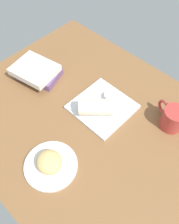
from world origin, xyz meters
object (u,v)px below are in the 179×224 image
object	(u,v)px
sauce_cup	(110,97)
coffee_mug	(173,118)
square_plate	(102,107)
book_stack	(37,71)
round_plate	(51,166)
scone_pastry	(49,162)
breakfast_wrap	(96,107)

from	to	relation	value
sauce_cup	coffee_mug	size ratio (longest dim) A/B	0.38
sauce_cup	coffee_mug	world-z (taller)	coffee_mug
square_plate	book_stack	distance (cm)	35.78
sauce_cup	book_stack	world-z (taller)	book_stack
round_plate	scone_pastry	size ratio (longest dim) A/B	1.99
round_plate	breakfast_wrap	bearing A→B (deg)	-81.56
scone_pastry	coffee_mug	size ratio (longest dim) A/B	0.71
round_plate	breakfast_wrap	distance (cm)	29.39
round_plate	scone_pastry	bearing A→B (deg)	76.15
breakfast_wrap	coffee_mug	bearing A→B (deg)	-100.24
scone_pastry	coffee_mug	bearing A→B (deg)	-114.64
book_stack	coffee_mug	size ratio (longest dim) A/B	1.64
round_plate	square_plate	xyz separation A→B (cm)	(4.48, -32.98, 0.10)
scone_pastry	round_plate	bearing A→B (deg)	-103.85
book_stack	round_plate	bearing A→B (deg)	146.91
square_plate	round_plate	bearing A→B (deg)	97.74
sauce_cup	round_plate	bearing A→B (deg)	97.08
round_plate	coffee_mug	bearing A→B (deg)	-114.68
scone_pastry	coffee_mug	distance (cm)	50.90
round_plate	coffee_mug	xyz separation A→B (cm)	(-21.18, -46.08, 4.14)
sauce_cup	coffee_mug	xyz separation A→B (cm)	(-25.93, -7.82, 1.80)
scone_pastry	breakfast_wrap	size ratio (longest dim) A/B	0.69
breakfast_wrap	book_stack	distance (cm)	35.32
round_plate	square_plate	bearing A→B (deg)	-82.26
square_plate	breakfast_wrap	world-z (taller)	breakfast_wrap
scone_pastry	book_stack	xyz separation A→B (cm)	(39.37, -25.86, -0.70)
scone_pastry	book_stack	distance (cm)	47.10
round_plate	coffee_mug	world-z (taller)	coffee_mug
book_stack	square_plate	bearing A→B (deg)	-168.20
round_plate	breakfast_wrap	size ratio (longest dim) A/B	1.37
breakfast_wrap	coffee_mug	size ratio (longest dim) A/B	1.04
round_plate	breakfast_wrap	world-z (taller)	breakfast_wrap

